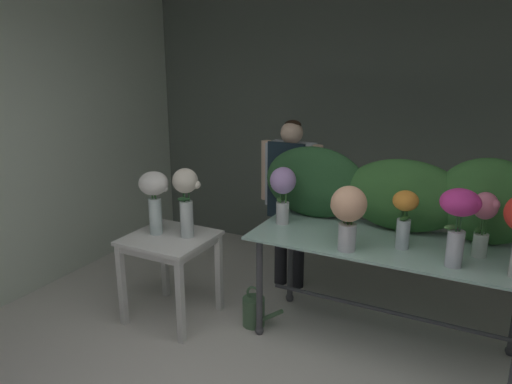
% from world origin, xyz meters
% --- Properties ---
extents(ground_plane, '(7.17, 7.17, 0.00)m').
position_xyz_m(ground_plane, '(0.00, 1.63, 0.00)').
color(ground_plane, silver).
extents(wall_back, '(5.38, 0.12, 2.83)m').
position_xyz_m(wall_back, '(0.00, 3.26, 1.42)').
color(wall_back, slate).
rests_on(wall_back, ground).
extents(wall_left, '(0.12, 3.38, 2.83)m').
position_xyz_m(wall_left, '(-2.69, 1.63, 1.42)').
color(wall_left, silver).
rests_on(wall_left, ground).
extents(display_table_glass, '(1.96, 0.80, 0.84)m').
position_xyz_m(display_table_glass, '(0.45, 1.68, 0.70)').
color(display_table_glass, '#A5D0C2').
rests_on(display_table_glass, ground).
extents(side_table_white, '(0.65, 0.63, 0.72)m').
position_xyz_m(side_table_white, '(-1.19, 1.27, 0.62)').
color(side_table_white, white).
rests_on(side_table_white, ground).
extents(florist, '(0.59, 0.24, 1.58)m').
position_xyz_m(florist, '(-0.57, 2.26, 0.97)').
color(florist, '#232328').
rests_on(florist, ground).
extents(foliage_backdrop, '(2.06, 0.31, 0.62)m').
position_xyz_m(foliage_backdrop, '(0.47, 1.96, 1.13)').
color(foliage_backdrop, '#28562D').
rests_on(foliage_backdrop, display_table_glass).
extents(vase_rosy_stock, '(0.18, 0.16, 0.44)m').
position_xyz_m(vase_rosy_stock, '(1.04, 1.70, 1.11)').
color(vase_rosy_stock, silver).
rests_on(vase_rosy_stock, display_table_glass).
extents(vase_magenta_tulips, '(0.24, 0.24, 0.51)m').
position_xyz_m(vase_magenta_tulips, '(0.91, 1.45, 1.18)').
color(vase_magenta_tulips, silver).
rests_on(vase_magenta_tulips, display_table_glass).
extents(vase_lilac_ranunculus, '(0.20, 0.20, 0.46)m').
position_xyz_m(vase_lilac_ranunculus, '(-0.39, 1.69, 1.12)').
color(vase_lilac_ranunculus, silver).
rests_on(vase_lilac_ranunculus, display_table_glass).
extents(vase_sunset_roses, '(0.17, 0.17, 0.41)m').
position_xyz_m(vase_sunset_roses, '(0.56, 1.60, 1.09)').
color(vase_sunset_roses, silver).
rests_on(vase_sunset_roses, display_table_glass).
extents(vase_peach_anemones, '(0.26, 0.24, 0.45)m').
position_xyz_m(vase_peach_anemones, '(0.22, 1.40, 1.11)').
color(vase_peach_anemones, silver).
rests_on(vase_peach_anemones, display_table_glass).
extents(vase_white_roses_tall, '(0.23, 0.23, 0.52)m').
position_xyz_m(vase_white_roses_tall, '(-1.32, 1.28, 1.06)').
color(vase_white_roses_tall, silver).
rests_on(vase_white_roses_tall, side_table_white).
extents(vase_cream_lisianthus_tall, '(0.23, 0.20, 0.56)m').
position_xyz_m(vase_cream_lisianthus_tall, '(-1.06, 1.34, 1.06)').
color(vase_cream_lisianthus_tall, silver).
rests_on(vase_cream_lisianthus_tall, side_table_white).
extents(watering_can, '(0.35, 0.18, 0.34)m').
position_xyz_m(watering_can, '(-0.53, 1.47, 0.13)').
color(watering_can, '#4C704C').
rests_on(watering_can, ground).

